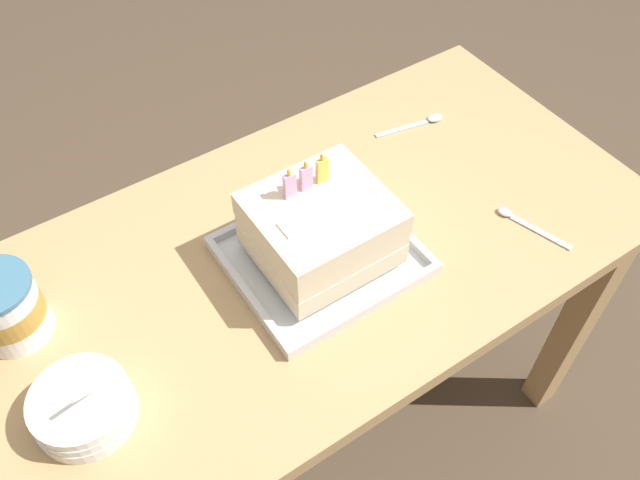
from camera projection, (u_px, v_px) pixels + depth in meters
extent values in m
plane|color=#4C3D2D|center=(319.00, 424.00, 1.72)|extent=(8.00, 8.00, 0.00)
cube|color=tan|center=(319.00, 249.00, 1.16)|extent=(1.19, 0.62, 0.04)
cube|color=tan|center=(576.00, 322.00, 1.51)|extent=(0.06, 0.06, 0.71)
cube|color=tan|center=(41.00, 393.00, 1.39)|extent=(0.06, 0.06, 0.71)
cube|color=tan|center=(434.00, 189.00, 1.77)|extent=(0.06, 0.06, 0.71)
cube|color=silver|center=(321.00, 258.00, 1.12)|extent=(0.30, 0.27, 0.01)
cube|color=silver|center=(367.00, 307.00, 1.04)|extent=(0.30, 0.01, 0.02)
cube|color=silver|center=(281.00, 206.00, 1.18)|extent=(0.30, 0.01, 0.02)
cube|color=silver|center=(246.00, 293.00, 1.06)|extent=(0.01, 0.25, 0.02)
cube|color=silver|center=(389.00, 218.00, 1.16)|extent=(0.01, 0.25, 0.02)
cube|color=beige|center=(321.00, 242.00, 1.09)|extent=(0.21, 0.19, 0.04)
cube|color=beige|center=(321.00, 228.00, 1.06)|extent=(0.21, 0.19, 0.03)
cube|color=beige|center=(321.00, 214.00, 1.04)|extent=(0.21, 0.19, 0.04)
cube|color=silver|center=(327.00, 210.00, 1.01)|extent=(0.16, 0.04, 0.00)
cube|color=#E099C6|center=(290.00, 186.00, 1.01)|extent=(0.02, 0.01, 0.04)
ellipsoid|color=yellow|center=(289.00, 172.00, 0.99)|extent=(0.01, 0.01, 0.01)
cube|color=#E099C6|center=(306.00, 178.00, 1.02)|extent=(0.02, 0.01, 0.04)
ellipsoid|color=yellow|center=(306.00, 165.00, 1.00)|extent=(0.01, 0.01, 0.01)
cube|color=#EFC64C|center=(322.00, 170.00, 1.03)|extent=(0.02, 0.01, 0.04)
ellipsoid|color=yellow|center=(322.00, 157.00, 1.01)|extent=(0.01, 0.01, 0.01)
cylinder|color=white|center=(86.00, 412.00, 0.94)|extent=(0.14, 0.14, 0.02)
cylinder|color=white|center=(83.00, 407.00, 0.92)|extent=(0.14, 0.14, 0.02)
cylinder|color=white|center=(79.00, 401.00, 0.91)|extent=(0.14, 0.14, 0.02)
cylinder|color=silver|center=(88.00, 392.00, 0.88)|extent=(0.05, 0.05, 0.07)
cylinder|color=white|center=(6.00, 310.00, 0.99)|extent=(0.11, 0.11, 0.11)
cylinder|color=#B78938|center=(5.00, 308.00, 0.99)|extent=(0.11, 0.11, 0.04)
ellipsoid|color=silver|center=(505.00, 212.00, 1.19)|extent=(0.03, 0.03, 0.01)
cube|color=silver|center=(540.00, 232.00, 1.16)|extent=(0.04, 0.11, 0.00)
ellipsoid|color=silver|center=(435.00, 118.00, 1.35)|extent=(0.04, 0.03, 0.01)
cube|color=silver|center=(402.00, 129.00, 1.34)|extent=(0.12, 0.03, 0.00)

